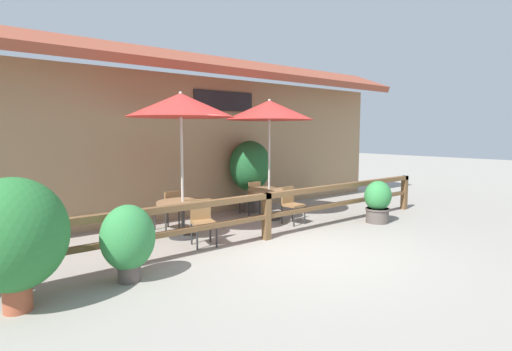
% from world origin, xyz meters
% --- Properties ---
extents(ground_plane, '(60.00, 60.00, 0.00)m').
position_xyz_m(ground_plane, '(0.00, 0.00, 0.00)').
color(ground_plane, gray).
extents(building_facade, '(14.28, 1.49, 4.23)m').
position_xyz_m(building_facade, '(0.00, 4.10, 2.16)').
color(building_facade, '#997A56').
rests_on(building_facade, ground).
extents(patio_railing, '(10.40, 0.14, 0.95)m').
position_xyz_m(patio_railing, '(0.00, 1.05, 0.70)').
color(patio_railing, brown).
rests_on(patio_railing, ground).
extents(patio_umbrella_near, '(2.18, 2.18, 2.98)m').
position_xyz_m(patio_umbrella_near, '(-1.22, 2.27, 2.70)').
color(patio_umbrella_near, '#B7B2A8').
rests_on(patio_umbrella_near, ground).
extents(dining_table_near, '(1.07, 1.07, 0.76)m').
position_xyz_m(dining_table_near, '(-1.22, 2.27, 0.61)').
color(dining_table_near, olive).
rests_on(dining_table_near, ground).
extents(chair_near_streetside, '(0.51, 0.51, 0.88)m').
position_xyz_m(chair_near_streetside, '(-1.21, 1.52, 0.50)').
color(chair_near_streetside, olive).
rests_on(chair_near_streetside, ground).
extents(chair_near_wallside, '(0.51, 0.51, 0.88)m').
position_xyz_m(chair_near_wallside, '(-1.17, 3.03, 0.50)').
color(chair_near_wallside, olive).
rests_on(chair_near_wallside, ground).
extents(patio_umbrella_middle, '(2.18, 2.18, 2.98)m').
position_xyz_m(patio_umbrella_middle, '(1.32, 2.50, 2.70)').
color(patio_umbrella_middle, '#B7B2A8').
rests_on(patio_umbrella_middle, ground).
extents(dining_table_middle, '(1.07, 1.07, 0.76)m').
position_xyz_m(dining_table_middle, '(1.32, 2.50, 0.61)').
color(dining_table_middle, olive).
rests_on(dining_table_middle, ground).
extents(chair_middle_streetside, '(0.44, 0.44, 0.88)m').
position_xyz_m(chair_middle_streetside, '(1.39, 1.76, 0.50)').
color(chair_middle_streetside, olive).
rests_on(chair_middle_streetside, ground).
extents(chair_middle_wallside, '(0.43, 0.43, 0.88)m').
position_xyz_m(chair_middle_wallside, '(1.34, 3.23, 0.50)').
color(chair_middle_wallside, olive).
rests_on(chair_middle_wallside, ground).
extents(potted_plant_tall_tropical, '(1.25, 1.13, 1.64)m').
position_xyz_m(potted_plant_tall_tropical, '(-4.47, 0.48, 0.93)').
color(potted_plant_tall_tropical, '#9E4C33').
rests_on(potted_plant_tall_tropical, ground).
extents(potted_plant_small_flowering, '(0.68, 0.61, 1.01)m').
position_xyz_m(potted_plant_small_flowering, '(3.07, 0.53, 0.53)').
color(potted_plant_small_flowering, '#564C47').
rests_on(potted_plant_small_flowering, ground).
extents(potted_plant_broad_leaf, '(0.79, 0.71, 1.13)m').
position_xyz_m(potted_plant_broad_leaf, '(-3.04, 0.57, 0.63)').
color(potted_plant_broad_leaf, '#564C47').
rests_on(potted_plant_broad_leaf, ground).
extents(potted_plant_entrance_palm, '(1.17, 1.05, 1.94)m').
position_xyz_m(potted_plant_entrance_palm, '(1.55, 3.55, 1.19)').
color(potted_plant_entrance_palm, '#564C47').
rests_on(potted_plant_entrance_palm, ground).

